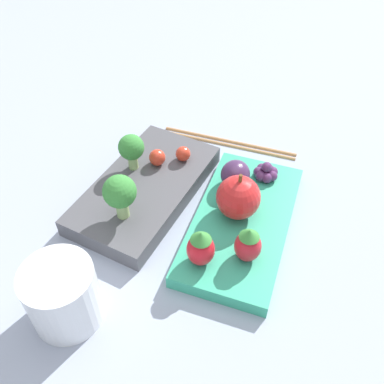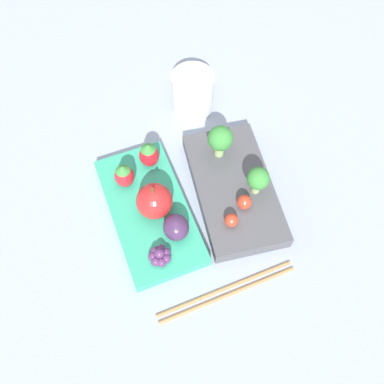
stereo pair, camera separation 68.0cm
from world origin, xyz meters
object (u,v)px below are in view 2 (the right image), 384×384
Objects in this scene: plum at (176,227)px; chopsticks_pair at (227,291)px; cherry_tomato_1 at (231,220)px; bento_box_savoury at (234,189)px; bento_box_fruit at (149,211)px; strawberry_0 at (149,155)px; drinking_cup at (193,92)px; grape_cluster at (160,256)px; strawberry_1 at (124,175)px; broccoli_floret_1 at (258,179)px; broccoli_floret_0 at (220,139)px; apple at (154,201)px; cherry_tomato_0 at (244,202)px.

plum reaches higher than chopsticks_pair.
cherry_tomato_1 is at bearing 81.88° from plum.
bento_box_savoury is 0.14m from bento_box_fruit.
drinking_cup is (-0.11, 0.10, -0.00)m from strawberry_0.
grape_cluster is at bearing -80.04° from cherry_tomato_1.
grape_cluster is (0.02, -0.11, -0.01)m from cherry_tomato_1.
bento_box_savoury is 4.83× the size of strawberry_1.
plum is 0.05m from grape_cluster.
strawberry_0 is at bearing -43.81° from drinking_cup.
broccoli_floret_1 is at bearing 127.94° from cherry_tomato_1.
strawberry_1 is (-0.07, -0.19, -0.02)m from broccoli_floret_1.
strawberry_0 is at bearing -176.61° from plum.
broccoli_floret_1 is 0.25× the size of chopsticks_pair.
grape_cluster is (0.14, -0.14, -0.04)m from broccoli_floret_0.
chopsticks_pair is (0.07, 0.08, -0.02)m from grape_cluster.
grape_cluster reaches higher than chopsticks_pair.
grape_cluster is at bearing -131.31° from chopsticks_pair.
apple reaches higher than grape_cluster.
cherry_tomato_1 is (0.06, 0.11, 0.03)m from bento_box_fruit.
broccoli_floret_0 is 0.23m from chopsticks_pair.
chopsticks_pair is at bearing 25.70° from strawberry_1.
bento_box_fruit reaches higher than chopsticks_pair.
apple is at bearing -88.10° from bento_box_savoury.
strawberry_0 is (-0.08, -0.12, 0.03)m from bento_box_savoury.
drinking_cup reaches higher than bento_box_fruit.
bento_box_fruit is at bearing -90.54° from bento_box_savoury.
broccoli_floret_1 is 0.14m from plum.
bento_box_savoury is 10.94× the size of cherry_tomato_1.
plum is 0.55× the size of drinking_cup.
cherry_tomato_1 is at bearing 48.96° from strawberry_1.
broccoli_floret_1 is (0.02, 0.03, 0.05)m from bento_box_savoury.
plum reaches higher than cherry_tomato_0.
strawberry_0 is 1.45× the size of grape_cluster.
drinking_cup reaches higher than grape_cluster.
strawberry_1 is at bearing -131.04° from cherry_tomato_1.
plum is at bearing -98.12° from cherry_tomato_1.
bento_box_savoury is 0.08m from broccoli_floret_0.
drinking_cup reaches higher than strawberry_0.
cherry_tomato_0 is 0.68× the size of grape_cluster.
apple is at bearing -30.98° from drinking_cup.
bento_box_savoury is 0.16m from chopsticks_pair.
strawberry_0 is (-0.14, -0.09, 0.01)m from cherry_tomato_1.
strawberry_0 reaches higher than chopsticks_pair.
apple is at bearing 170.50° from grape_cluster.
broccoli_floret_0 is 0.14m from apple.
broccoli_floret_0 reaches higher than broccoli_floret_1.
apple is (-0.06, -0.10, 0.01)m from cherry_tomato_1.
broccoli_floret_0 is 0.13m from cherry_tomato_1.
bento_box_savoury is at bearing 89.46° from bento_box_fruit.
broccoli_floret_0 is at bearing 2.94° from drinking_cup.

